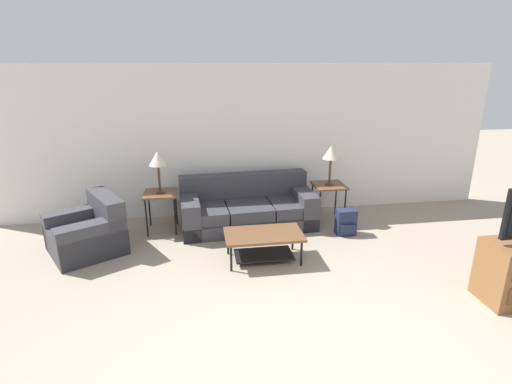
{
  "coord_description": "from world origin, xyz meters",
  "views": [
    {
      "loc": [
        -0.91,
        -2.29,
        2.66
      ],
      "look_at": [
        -0.06,
        3.24,
        0.8
      ],
      "focal_mm": 28.0,
      "sensor_mm": 36.0,
      "label": 1
    }
  ],
  "objects": [
    {
      "name": "wall_back",
      "position": [
        0.0,
        4.53,
        1.3
      ],
      "size": [
        8.86,
        0.06,
        2.6
      ],
      "color": "white",
      "rests_on": "ground_plane"
    },
    {
      "name": "table_lamp_right",
      "position": [
        1.29,
        3.89,
        1.19
      ],
      "size": [
        0.28,
        0.28,
        0.67
      ],
      "color": "#472D1E",
      "rests_on": "side_table_right"
    },
    {
      "name": "backpack",
      "position": [
        1.4,
        3.29,
        0.2
      ],
      "size": [
        0.31,
        0.26,
        0.41
      ],
      "color": "#1E2847",
      "rests_on": "ground_plane"
    },
    {
      "name": "side_table_left",
      "position": [
        -1.5,
        3.89,
        0.58
      ],
      "size": [
        0.52,
        0.53,
        0.65
      ],
      "color": "brown",
      "rests_on": "ground_plane"
    },
    {
      "name": "coffee_table",
      "position": [
        -0.05,
        2.63,
        0.3
      ],
      "size": [
        1.07,
        0.61,
        0.4
      ],
      "color": "brown",
      "rests_on": "ground_plane"
    },
    {
      "name": "couch",
      "position": [
        -0.11,
        3.9,
        0.29
      ],
      "size": [
        2.24,
        1.11,
        0.82
      ],
      "color": "#38383D",
      "rests_on": "ground_plane"
    },
    {
      "name": "side_table_right",
      "position": [
        1.29,
        3.89,
        0.58
      ],
      "size": [
        0.52,
        0.53,
        0.65
      ],
      "color": "brown",
      "rests_on": "ground_plane"
    },
    {
      "name": "armchair",
      "position": [
        -2.5,
        3.29,
        0.28
      ],
      "size": [
        1.27,
        1.28,
        0.8
      ],
      "color": "#38383D",
      "rests_on": "ground_plane"
    },
    {
      "name": "table_lamp_left",
      "position": [
        -1.5,
        3.89,
        1.19
      ],
      "size": [
        0.28,
        0.28,
        0.67
      ],
      "color": "#472D1E",
      "rests_on": "side_table_left"
    }
  ]
}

